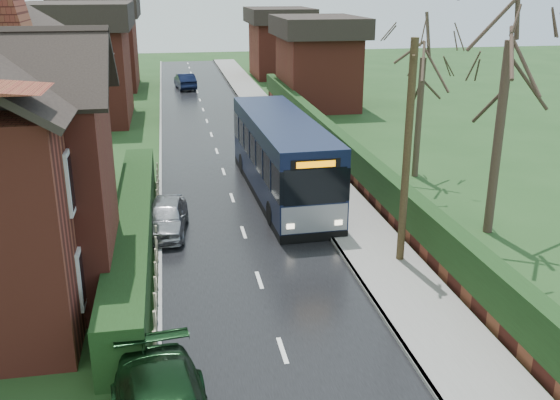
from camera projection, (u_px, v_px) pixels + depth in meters
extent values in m
plane|color=#26461E|center=(270.00, 312.00, 17.61)|extent=(140.00, 140.00, 0.00)
cube|color=black|center=(232.00, 198.00, 26.89)|extent=(6.00, 100.00, 0.02)
cube|color=slate|center=(328.00, 191.00, 27.58)|extent=(2.50, 100.00, 0.14)
cube|color=gray|center=(301.00, 193.00, 27.38)|extent=(0.12, 100.00, 0.14)
cube|color=gray|center=(160.00, 201.00, 26.37)|extent=(0.12, 100.00, 0.10)
cube|color=black|center=(134.00, 230.00, 21.33)|extent=(1.20, 16.00, 1.60)
cube|color=maroon|center=(362.00, 184.00, 27.77)|extent=(0.30, 50.00, 0.60)
cube|color=black|center=(362.00, 165.00, 27.47)|extent=(0.60, 50.00, 1.20)
cube|color=maroon|center=(65.00, 201.00, 17.55)|extent=(2.50, 4.00, 6.00)
cube|color=silver|center=(82.00, 275.00, 16.25)|extent=(0.08, 1.20, 1.60)
cube|color=black|center=(83.00, 275.00, 16.25)|extent=(0.03, 0.95, 1.35)
cube|color=silver|center=(71.00, 180.00, 15.39)|extent=(0.08, 1.20, 1.60)
cube|color=black|center=(72.00, 180.00, 15.40)|extent=(0.03, 0.95, 1.35)
cube|color=silver|center=(97.00, 220.00, 19.96)|extent=(0.08, 1.20, 1.60)
cube|color=black|center=(98.00, 220.00, 19.97)|extent=(0.03, 0.95, 1.35)
cube|color=silver|center=(89.00, 141.00, 19.11)|extent=(0.08, 1.20, 1.60)
cube|color=black|center=(90.00, 141.00, 19.11)|extent=(0.03, 0.95, 1.35)
cube|color=silver|center=(107.00, 183.00, 23.68)|extent=(0.08, 1.20, 1.60)
cube|color=black|center=(108.00, 183.00, 23.68)|extent=(0.03, 0.95, 1.35)
cube|color=silver|center=(100.00, 115.00, 22.82)|extent=(0.08, 1.20, 1.60)
cube|color=black|center=(101.00, 115.00, 22.83)|extent=(0.03, 0.95, 1.35)
cube|color=silver|center=(112.00, 165.00, 26.00)|extent=(0.08, 1.20, 1.60)
cube|color=black|center=(113.00, 165.00, 26.01)|extent=(0.03, 0.95, 1.35)
cube|color=silver|center=(106.00, 103.00, 25.14)|extent=(0.08, 1.20, 1.60)
cube|color=black|center=(107.00, 103.00, 25.15)|extent=(0.03, 0.95, 1.35)
cube|color=black|center=(282.00, 174.00, 27.12)|extent=(2.88, 11.15, 1.15)
cube|color=black|center=(282.00, 148.00, 26.73)|extent=(2.90, 11.15, 1.21)
cube|color=black|center=(282.00, 126.00, 26.42)|extent=(2.88, 11.15, 0.66)
cube|color=black|center=(282.00, 190.00, 27.36)|extent=(2.88, 11.15, 0.35)
cube|color=gray|center=(314.00, 218.00, 22.06)|extent=(2.42, 0.20, 1.01)
cube|color=black|center=(315.00, 186.00, 21.63)|extent=(2.27, 0.15, 1.31)
cube|color=black|center=(316.00, 164.00, 21.36)|extent=(1.76, 0.14, 0.35)
cube|color=#FF8C00|center=(316.00, 164.00, 21.33)|extent=(1.39, 0.09, 0.22)
cube|color=black|center=(314.00, 236.00, 22.27)|extent=(2.47, 0.22, 0.30)
cube|color=#FFF2CC|center=(290.00, 226.00, 21.89)|extent=(0.28, 0.06, 0.18)
cube|color=#FFF2CC|center=(338.00, 222.00, 22.24)|extent=(0.28, 0.06, 0.18)
cylinder|color=black|center=(272.00, 213.00, 23.77)|extent=(0.31, 0.98, 0.97)
cylinder|color=black|center=(329.00, 209.00, 24.22)|extent=(0.31, 0.98, 0.97)
cylinder|color=black|center=(243.00, 163.00, 30.31)|extent=(0.31, 0.98, 0.97)
cylinder|color=black|center=(289.00, 161.00, 30.76)|extent=(0.31, 0.98, 0.97)
imported|color=#9E9DA1|center=(166.00, 217.00, 23.00)|extent=(1.83, 3.80, 1.25)
imported|color=black|center=(185.00, 81.00, 54.28)|extent=(1.94, 4.23, 1.34)
cylinder|color=slate|center=(328.00, 196.00, 23.30)|extent=(0.07, 0.07, 2.51)
cube|color=silver|center=(329.00, 168.00, 22.95)|extent=(0.19, 0.37, 0.29)
cube|color=silver|center=(328.00, 178.00, 23.06)|extent=(0.17, 0.33, 0.25)
cylinder|color=#322716|center=(407.00, 157.00, 19.54)|extent=(0.25, 0.25, 7.28)
cube|color=#322716|center=(414.00, 55.00, 18.51)|extent=(0.43, 0.90, 0.08)
cylinder|color=#382A21|center=(498.00, 141.00, 22.16)|extent=(0.34, 0.34, 6.97)
cylinder|color=#382C21|center=(419.00, 119.00, 29.07)|extent=(0.30, 0.30, 5.60)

